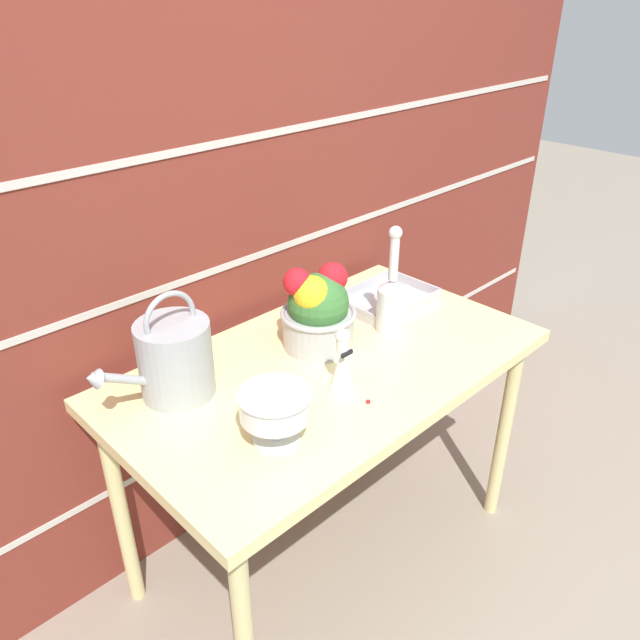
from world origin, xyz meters
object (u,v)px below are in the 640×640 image
(figurine_vase, at_px, (342,366))
(crystal_pedestal_bowl, at_px, (275,408))
(watering_can, at_px, (174,358))
(glass_decanter, at_px, (391,299))
(wire_tray, at_px, (386,300))
(flower_planter, at_px, (318,310))

(figurine_vase, bearing_deg, crystal_pedestal_bowl, -172.07)
(watering_can, bearing_deg, glass_decanter, -14.44)
(crystal_pedestal_bowl, xyz_separation_m, wire_tray, (0.71, 0.27, -0.08))
(crystal_pedestal_bowl, height_order, glass_decanter, glass_decanter)
(crystal_pedestal_bowl, height_order, figurine_vase, figurine_vase)
(glass_decanter, relative_size, wire_tray, 1.10)
(watering_can, height_order, figurine_vase, watering_can)
(glass_decanter, bearing_deg, wire_tray, 43.22)
(flower_planter, distance_m, glass_decanter, 0.23)
(watering_can, distance_m, figurine_vase, 0.42)
(watering_can, distance_m, crystal_pedestal_bowl, 0.32)
(watering_can, xyz_separation_m, crystal_pedestal_bowl, (0.06, -0.32, -0.01))
(glass_decanter, distance_m, figurine_vase, 0.35)
(figurine_vase, height_order, wire_tray, figurine_vase)
(crystal_pedestal_bowl, distance_m, flower_planter, 0.43)
(glass_decanter, height_order, wire_tray, glass_decanter)
(wire_tray, bearing_deg, flower_planter, -174.28)
(watering_can, relative_size, glass_decanter, 1.00)
(watering_can, xyz_separation_m, glass_decanter, (0.64, -0.16, -0.00))
(figurine_vase, distance_m, wire_tray, 0.52)
(glass_decanter, xyz_separation_m, wire_tray, (0.13, 0.12, -0.09))
(watering_can, height_order, glass_decanter, glass_decanter)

